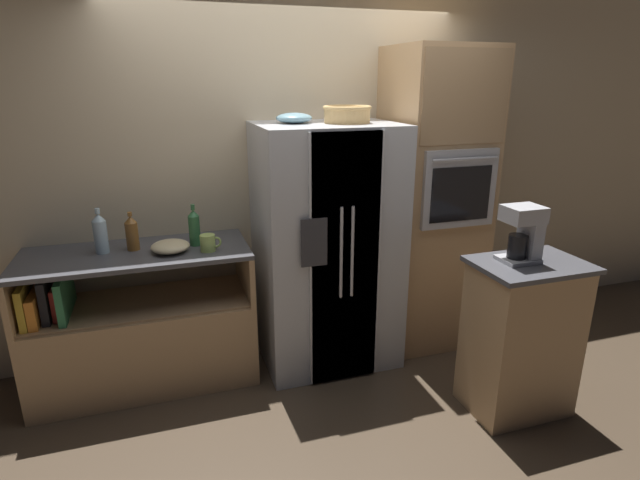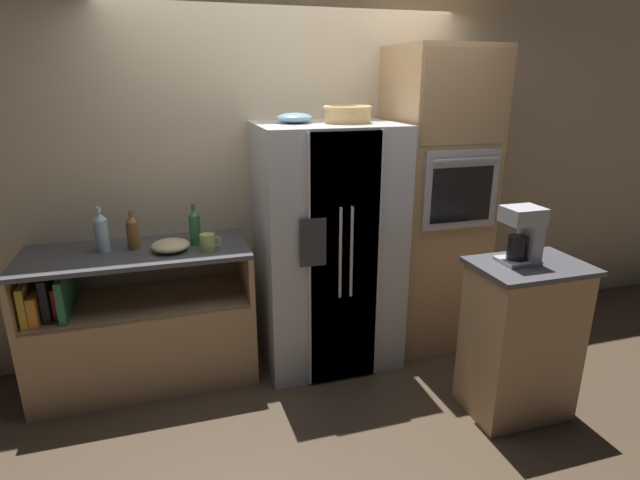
# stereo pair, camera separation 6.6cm
# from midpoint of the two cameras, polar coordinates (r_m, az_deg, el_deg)

# --- Properties ---
(ground_plane) EXTENTS (20.00, 20.00, 0.00)m
(ground_plane) POSITION_cam_midpoint_polar(r_m,az_deg,el_deg) (3.84, -0.71, -13.79)
(ground_plane) COLOR #4C3D2D
(wall_back) EXTENTS (12.00, 0.06, 2.80)m
(wall_back) POSITION_cam_midpoint_polar(r_m,az_deg,el_deg) (3.80, -2.89, 8.51)
(wall_back) COLOR beige
(wall_back) RESTS_ON ground_plane
(counter_left) EXTENTS (1.45, 0.64, 0.95)m
(counter_left) POSITION_cam_midpoint_polar(r_m,az_deg,el_deg) (3.70, -19.12, -9.97)
(counter_left) COLOR tan
(counter_left) RESTS_ON ground_plane
(refrigerator) EXTENTS (0.96, 0.79, 1.74)m
(refrigerator) POSITION_cam_midpoint_polar(r_m,az_deg,el_deg) (3.58, 1.35, -0.80)
(refrigerator) COLOR silver
(refrigerator) RESTS_ON ground_plane
(wall_oven) EXTENTS (0.69, 0.72, 2.25)m
(wall_oven) POSITION_cam_midpoint_polar(r_m,az_deg,el_deg) (3.91, 13.41, 4.23)
(wall_oven) COLOR tan
(wall_oven) RESTS_ON ground_plane
(island_counter) EXTENTS (0.66, 0.47, 0.99)m
(island_counter) POSITION_cam_midpoint_polar(r_m,az_deg,el_deg) (3.37, 22.46, -10.40)
(island_counter) COLOR tan
(island_counter) RESTS_ON ground_plane
(wicker_basket) EXTENTS (0.32, 0.32, 0.11)m
(wicker_basket) POSITION_cam_midpoint_polar(r_m,az_deg,el_deg) (3.43, 3.73, 14.22)
(wicker_basket) COLOR tan
(wicker_basket) RESTS_ON refrigerator
(fruit_bowl) EXTENTS (0.24, 0.24, 0.07)m
(fruit_bowl) POSITION_cam_midpoint_polar(r_m,az_deg,el_deg) (3.41, -2.38, 13.76)
(fruit_bowl) COLOR #668C99
(fruit_bowl) RESTS_ON refrigerator
(bottle_tall) EXTENTS (0.09, 0.09, 0.30)m
(bottle_tall) POSITION_cam_midpoint_polar(r_m,az_deg,el_deg) (3.49, -23.22, 0.87)
(bottle_tall) COLOR silver
(bottle_tall) RESTS_ON counter_left
(bottle_short) EXTENTS (0.08, 0.08, 0.26)m
(bottle_short) POSITION_cam_midpoint_polar(r_m,az_deg,el_deg) (3.48, -20.12, 0.89)
(bottle_short) COLOR brown
(bottle_short) RESTS_ON counter_left
(bottle_wide) EXTENTS (0.07, 0.07, 0.28)m
(bottle_wide) POSITION_cam_midpoint_polar(r_m,az_deg,el_deg) (3.45, -13.61, 1.49)
(bottle_wide) COLOR #33723F
(bottle_wide) RESTS_ON counter_left
(mug) EXTENTS (0.14, 0.10, 0.11)m
(mug) POSITION_cam_midpoint_polar(r_m,az_deg,el_deg) (3.33, -12.11, -0.25)
(mug) COLOR #B2D166
(mug) RESTS_ON counter_left
(mixing_bowl) EXTENTS (0.25, 0.25, 0.07)m
(mixing_bowl) POSITION_cam_midpoint_polar(r_m,az_deg,el_deg) (3.38, -16.18, -0.60)
(mixing_bowl) COLOR beige
(mixing_bowl) RESTS_ON counter_left
(coffee_maker) EXTENTS (0.21, 0.18, 0.34)m
(coffee_maker) POSITION_cam_midpoint_polar(r_m,az_deg,el_deg) (3.12, 22.90, 0.82)
(coffee_maker) COLOR #B2B2B7
(coffee_maker) RESTS_ON island_counter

